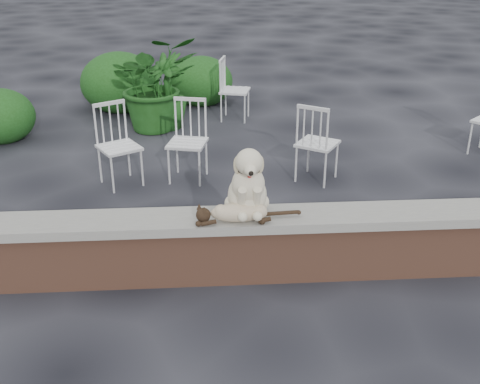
{
  "coord_description": "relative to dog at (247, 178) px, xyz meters",
  "views": [
    {
      "loc": [
        -1.01,
        -4.25,
        2.75
      ],
      "look_at": [
        -0.71,
        0.2,
        0.7
      ],
      "focal_mm": 43.64,
      "sensor_mm": 36.0,
      "label": 1
    }
  ],
  "objects": [
    {
      "name": "chair_e",
      "position": [
        0.15,
        4.37,
        -0.42
      ],
      "size": [
        0.67,
        0.67,
        0.94
      ],
      "primitive_type": null,
      "rotation": [
        0.0,
        0.0,
        1.34
      ],
      "color": "white",
      "rests_on": "ground"
    },
    {
      "name": "capstone",
      "position": [
        0.66,
        -0.06,
        -0.35
      ],
      "size": [
        6.2,
        0.4,
        0.08
      ],
      "primitive_type": "cube",
      "color": "slate",
      "rests_on": "brick_wall"
    },
    {
      "name": "chair_b",
      "position": [
        -0.53,
        2.07,
        -0.42
      ],
      "size": [
        0.67,
        0.67,
        0.94
      ],
      "primitive_type": null,
      "rotation": [
        0.0,
        0.0,
        -0.23
      ],
      "color": "white",
      "rests_on": "ground"
    },
    {
      "name": "dog",
      "position": [
        0.0,
        0.0,
        0.0
      ],
      "size": [
        0.41,
        0.54,
        0.62
      ],
      "primitive_type": null,
      "rotation": [
        0.0,
        0.0,
        0.01
      ],
      "color": "beige",
      "rests_on": "capstone"
    },
    {
      "name": "ground",
      "position": [
        0.66,
        -0.06,
        -0.89
      ],
      "size": [
        60.0,
        60.0,
        0.0
      ],
      "primitive_type": "plane",
      "color": "black",
      "rests_on": "ground"
    },
    {
      "name": "chair_a",
      "position": [
        -1.3,
        1.98,
        -0.42
      ],
      "size": [
        0.77,
        0.77,
        0.94
      ],
      "primitive_type": null,
      "rotation": [
        0.0,
        0.0,
        0.53
      ],
      "color": "white",
      "rests_on": "ground"
    },
    {
      "name": "shrubbery",
      "position": [
        -1.62,
        4.78,
        -0.49
      ],
      "size": [
        3.8,
        2.59,
        0.98
      ],
      "color": "#173F12",
      "rests_on": "ground"
    },
    {
      "name": "brick_wall",
      "position": [
        0.66,
        -0.06,
        -0.64
      ],
      "size": [
        6.0,
        0.3,
        0.5
      ],
      "primitive_type": "cube",
      "color": "brown",
      "rests_on": "ground"
    },
    {
      "name": "potted_plant_b",
      "position": [
        -0.87,
        4.03,
        -0.34
      ],
      "size": [
        0.86,
        0.86,
        1.09
      ],
      "primitive_type": "imported",
      "rotation": [
        0.0,
        0.0,
        -0.78
      ],
      "color": "#173F12",
      "rests_on": "ground"
    },
    {
      "name": "cat",
      "position": [
        -0.08,
        -0.15,
        -0.22
      ],
      "size": [
        1.02,
        0.26,
        0.17
      ],
      "primitive_type": null,
      "rotation": [
        0.0,
        0.0,
        0.01
      ],
      "color": "tan",
      "rests_on": "capstone"
    },
    {
      "name": "potted_plant_a",
      "position": [
        -1.03,
        3.98,
        -0.2
      ],
      "size": [
        1.52,
        1.42,
        1.37
      ],
      "primitive_type": "imported",
      "rotation": [
        0.0,
        0.0,
        0.34
      ],
      "color": "#173F12",
      "rests_on": "ground"
    },
    {
      "name": "chair_c",
      "position": [
        0.97,
        1.96,
        -0.42
      ],
      "size": [
        0.78,
        0.78,
        0.94
      ],
      "primitive_type": null,
      "rotation": [
        0.0,
        0.0,
        2.56
      ],
      "color": "white",
      "rests_on": "ground"
    }
  ]
}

